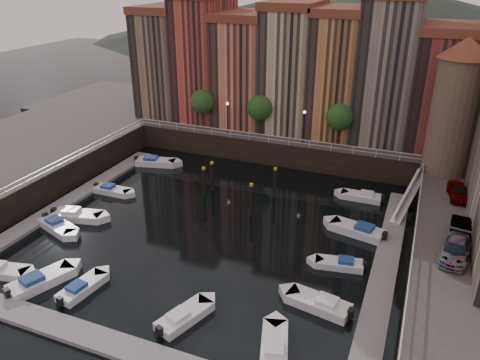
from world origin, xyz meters
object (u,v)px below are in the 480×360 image
at_px(gangway, 410,194).
at_px(boat_left_2, 77,215).
at_px(corner_tower, 456,105).
at_px(car_c, 455,251).
at_px(car_b, 460,232).
at_px(boat_left_0, 2,271).
at_px(car_a, 458,192).
at_px(boat_left_1, 58,226).
at_px(mooring_pilings, 235,186).

distance_m(gangway, boat_left_2, 33.26).
distance_m(corner_tower, car_c, 18.27).
bearing_deg(car_c, boat_left_2, -169.00).
bearing_deg(corner_tower, car_c, -86.97).
relative_size(car_b, car_c, 0.89).
relative_size(boat_left_0, car_c, 1.00).
bearing_deg(car_b, car_c, -96.16).
xyz_separation_m(boat_left_2, car_a, (34.21, 12.37, 3.28)).
height_order(boat_left_1, car_b, car_b).
bearing_deg(gangway, mooring_pilings, -165.91).
bearing_deg(boat_left_1, car_c, 25.58).
bearing_deg(car_a, boat_left_2, -167.34).
xyz_separation_m(boat_left_2, car_c, (33.86, 1.61, 3.28)).
relative_size(boat_left_1, car_c, 1.06).
bearing_deg(corner_tower, gangway, -122.80).
height_order(corner_tower, boat_left_2, corner_tower).
bearing_deg(boat_left_0, boat_left_1, 84.05).
xyz_separation_m(corner_tower, car_c, (0.90, -17.04, -6.52)).
distance_m(boat_left_2, car_b, 34.76).
relative_size(boat_left_0, car_b, 1.12).
height_order(boat_left_2, car_b, car_b).
bearing_deg(car_b, car_a, 92.04).
relative_size(boat_left_0, car_a, 1.17).
bearing_deg(boat_left_1, car_b, 30.53).
relative_size(corner_tower, mooring_pilings, 1.85).
height_order(mooring_pilings, car_b, car_b).
distance_m(boat_left_1, boat_left_2, 2.37).
height_order(car_a, car_c, car_a).
bearing_deg(gangway, car_b, -65.87).
distance_m(boat_left_0, boat_left_1, 7.35).
distance_m(mooring_pilings, car_c, 22.68).
height_order(gangway, boat_left_1, gangway).
distance_m(car_a, car_c, 10.76).
height_order(corner_tower, mooring_pilings, corner_tower).
bearing_deg(corner_tower, boat_left_2, -150.49).
bearing_deg(boat_left_1, gangway, 47.49).
relative_size(boat_left_0, boat_left_1, 0.94).
xyz_separation_m(corner_tower, boat_left_1, (-33.27, -21.00, -9.82)).
bearing_deg(car_b, mooring_pilings, 168.15).
xyz_separation_m(boat_left_0, boat_left_1, (-0.83, 7.31, 0.02)).
xyz_separation_m(corner_tower, boat_left_0, (-32.44, -28.31, -9.84)).
distance_m(gangway, car_c, 13.22).
xyz_separation_m(gangway, mooring_pilings, (-17.24, -4.33, -0.27)).
height_order(corner_tower, car_b, corner_tower).
relative_size(mooring_pilings, car_a, 1.87).
xyz_separation_m(car_a, car_b, (0.07, -7.63, 0.00)).
bearing_deg(car_c, boat_left_1, -165.12).
relative_size(corner_tower, gangway, 1.66).
height_order(gangway, boat_left_2, gangway).
bearing_deg(gangway, car_c, -73.13).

